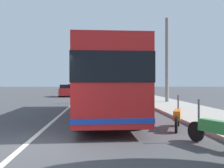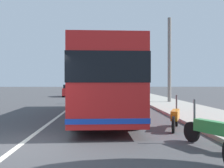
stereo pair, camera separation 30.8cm
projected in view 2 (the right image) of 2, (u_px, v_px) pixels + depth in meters
The scene contains 10 objects.
ground_plane at pixel (17, 147), 7.13m from camera, with size 220.00×220.00×0.00m, color #424244.
sidewalk_curb at pixel (183, 108), 17.37m from camera, with size 110.00×3.60×0.14m, color #9E998E.
lane_divider_line at pixel (67, 110), 17.13m from camera, with size 110.00×0.16×0.01m, color silver.
coach_bus at pixel (103, 81), 13.70m from camera, with size 12.07×2.82×3.21m.
motorcycle_by_tree at pixel (212, 130), 7.09m from camera, with size 1.98×0.97×1.24m.
motorcycle_nearest_curb at pixel (175, 117), 9.90m from camera, with size 2.00×0.77×1.24m.
car_oncoming at pixel (101, 90), 36.99m from camera, with size 4.33×1.95×1.49m.
car_behind_bus at pixel (70, 91), 33.50m from camera, with size 4.15×2.04×1.49m.
car_ahead_same_lane at pixel (77, 88), 50.63m from camera, with size 3.98×1.98×1.47m.
utility_pole at pixel (169, 61), 22.48m from camera, with size 0.29×0.29×7.14m, color slate.
Camera 2 is at (-7.20, -2.29, 1.71)m, focal length 43.31 mm.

